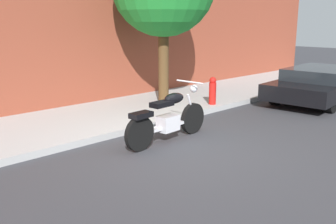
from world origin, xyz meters
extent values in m
plane|color=#38383D|center=(0.00, 0.00, 0.00)|extent=(60.00, 60.00, 0.00)
cube|color=#ADADAD|center=(0.00, 2.96, 0.07)|extent=(24.97, 2.92, 0.14)
cylinder|color=black|center=(0.86, 0.60, 0.34)|extent=(0.68, 0.14, 0.67)
cylinder|color=black|center=(-0.72, 0.51, 0.34)|extent=(0.68, 0.14, 0.67)
cube|color=silver|center=(0.07, 0.56, 0.39)|extent=(0.46, 0.31, 0.32)
cube|color=silver|center=(0.07, 0.56, 0.32)|extent=(1.43, 0.16, 0.06)
ellipsoid|color=black|center=(0.25, 0.57, 0.87)|extent=(0.53, 0.29, 0.22)
cube|color=black|center=(-0.11, 0.55, 0.81)|extent=(0.49, 0.27, 0.10)
cube|color=black|center=(-0.67, 0.52, 0.69)|extent=(0.45, 0.27, 0.10)
cylinder|color=silver|center=(0.80, 0.60, 0.62)|extent=(0.27, 0.07, 0.58)
cylinder|color=silver|center=(0.74, 0.60, 1.15)|extent=(0.08, 0.70, 0.04)
sphere|color=silver|center=(0.88, 0.61, 0.99)|extent=(0.17, 0.17, 0.17)
cylinder|color=silver|center=(-0.19, 0.70, 0.29)|extent=(0.80, 0.14, 0.09)
cylinder|color=black|center=(7.72, 1.15, 0.32)|extent=(0.66, 0.28, 0.64)
cylinder|color=black|center=(4.80, 0.89, 0.32)|extent=(0.66, 0.28, 0.64)
cylinder|color=black|center=(4.93, -0.68, 0.32)|extent=(0.66, 0.28, 0.64)
cube|color=black|center=(6.33, 0.23, 0.47)|extent=(4.74, 2.27, 0.45)
cube|color=#1E2328|center=(6.23, 0.22, 0.83)|extent=(2.52, 1.85, 0.40)
cylinder|color=#53391F|center=(2.04, 2.79, 1.30)|extent=(0.29, 0.29, 2.61)
cylinder|color=red|center=(2.98, 1.80, 0.38)|extent=(0.20, 0.20, 0.75)
sphere|color=red|center=(2.98, 1.80, 0.81)|extent=(0.19, 0.19, 0.19)
camera|label=1|loc=(-5.05, -4.77, 2.41)|focal=40.32mm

